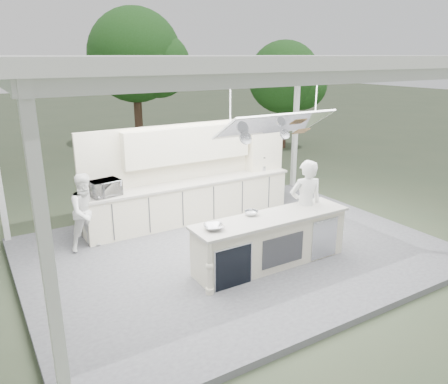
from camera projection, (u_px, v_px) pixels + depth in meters
ground at (235, 254)px, 8.88m from camera, size 90.00×90.00×0.00m
stage_deck at (235, 251)px, 8.86m from camera, size 8.00×6.00×0.12m
tent at (237, 64)px, 7.75m from camera, size 8.20×6.20×3.86m
demo_island at (270, 241)px, 8.04m from camera, size 3.10×0.79×0.95m
back_counter at (192, 201)px, 10.25m from camera, size 5.08×0.72×0.95m
back_wall_unit at (204, 156)px, 10.35m from camera, size 5.05×0.48×2.25m
tree_cluster at (87, 72)px, 15.78m from camera, size 19.55×9.40×5.85m
head_chef at (305, 206)px, 8.57m from camera, size 0.77×0.61×1.84m
sous_chef at (87, 212)px, 8.64m from camera, size 0.86×0.73×1.57m
toaster_oven at (105, 188)px, 9.03m from camera, size 0.67×0.51×0.33m
bowl_large at (214, 227)px, 7.31m from camera, size 0.42×0.42×0.08m
bowl_small at (251, 213)px, 7.97m from camera, size 0.31×0.31×0.08m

